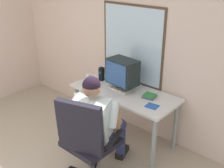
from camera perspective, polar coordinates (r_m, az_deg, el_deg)
The scene contains 9 objects.
wall_rear at distance 3.75m, azimuth 5.05°, elevation 9.72°, with size 4.78×0.08×2.72m.
desk at distance 3.66m, azimuth 2.50°, elevation -2.89°, with size 1.43×0.64×0.72m.
office_chair at distance 2.93m, azimuth -5.38°, elevation -10.88°, with size 0.68×0.60×1.06m.
person_seated at distance 3.10m, azimuth -2.89°, elevation -7.60°, with size 0.64×0.82×1.23m.
crt_monitor at distance 3.59m, azimuth 2.17°, elevation 2.41°, with size 0.42×0.29×0.41m.
wine_glass at distance 3.82m, azimuth -4.86°, elevation 1.47°, with size 0.07×0.07×0.14m.
desk_speaker at distance 3.92m, azimuth -2.17°, elevation 2.08°, with size 0.06×0.07×0.19m.
book_stack at distance 3.47m, azimuth 7.71°, elevation -2.47°, with size 0.17×0.15×0.05m.
cd_case at distance 3.28m, azimuth 8.24°, elevation -4.54°, with size 0.16×0.14×0.01m.
Camera 1 is at (2.14, -0.41, 2.27)m, focal length 44.43 mm.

